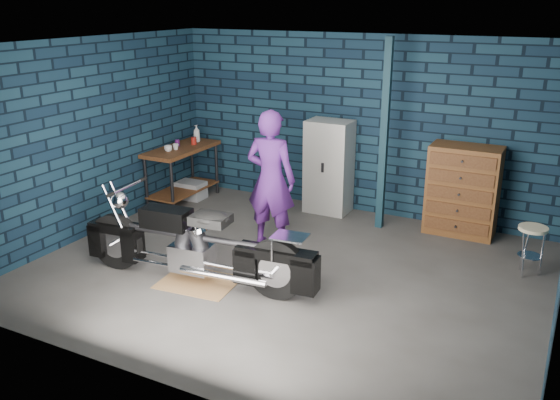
# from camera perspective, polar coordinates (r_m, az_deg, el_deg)

# --- Properties ---
(ground) EXTENTS (6.00, 6.00, 0.00)m
(ground) POSITION_cam_1_polar(r_m,az_deg,el_deg) (7.33, 0.58, -6.81)
(ground) COLOR #4F4C49
(ground) RESTS_ON ground
(room_walls) EXTENTS (6.02, 5.01, 2.71)m
(room_walls) POSITION_cam_1_polar(r_m,az_deg,el_deg) (7.22, 2.62, 8.69)
(room_walls) COLOR #0E1F30
(room_walls) RESTS_ON ground
(support_post) EXTENTS (0.10, 0.10, 2.70)m
(support_post) POSITION_cam_1_polar(r_m,az_deg,el_deg) (8.42, 9.99, 6.05)
(support_post) COLOR #112C37
(support_post) RESTS_ON ground
(workbench) EXTENTS (0.60, 1.40, 0.91)m
(workbench) POSITION_cam_1_polar(r_m,az_deg,el_deg) (9.77, -9.34, 2.44)
(workbench) COLOR brown
(workbench) RESTS_ON ground
(drip_mat) EXTENTS (0.94, 0.74, 0.01)m
(drip_mat) POSITION_cam_1_polar(r_m,az_deg,el_deg) (7.10, -7.88, -7.85)
(drip_mat) COLOR #9C7344
(drip_mat) RESTS_ON ground
(motorcycle) EXTENTS (2.55, 0.91, 1.10)m
(motorcycle) POSITION_cam_1_polar(r_m,az_deg,el_deg) (6.87, -8.08, -3.78)
(motorcycle) COLOR black
(motorcycle) RESTS_ON ground
(person) EXTENTS (0.71, 0.49, 1.85)m
(person) POSITION_cam_1_polar(r_m,az_deg,el_deg) (7.76, -0.89, 1.99)
(person) COLOR #54207A
(person) RESTS_ON ground
(storage_bin) EXTENTS (0.46, 0.33, 0.29)m
(storage_bin) POSITION_cam_1_polar(r_m,az_deg,el_deg) (9.98, -8.56, 0.96)
(storage_bin) COLOR gray
(storage_bin) RESTS_ON ground
(locker) EXTENTS (0.67, 0.48, 1.44)m
(locker) POSITION_cam_1_polar(r_m,az_deg,el_deg) (9.13, 4.70, 3.20)
(locker) COLOR beige
(locker) RESTS_ON ground
(tool_chest) EXTENTS (0.95, 0.53, 1.27)m
(tool_chest) POSITION_cam_1_polar(r_m,az_deg,el_deg) (8.63, 17.16, 0.87)
(tool_chest) COLOR brown
(tool_chest) RESTS_ON ground
(shop_stool) EXTENTS (0.35, 0.35, 0.62)m
(shop_stool) POSITION_cam_1_polar(r_m,az_deg,el_deg) (7.71, 22.93, -4.54)
(shop_stool) COLOR beige
(shop_stool) RESTS_ON ground
(cup_a) EXTENTS (0.16, 0.16, 0.10)m
(cup_a) POSITION_cam_1_polar(r_m,az_deg,el_deg) (9.40, -10.70, 4.89)
(cup_a) COLOR beige
(cup_a) RESTS_ON workbench
(cup_b) EXTENTS (0.12, 0.12, 0.09)m
(cup_b) POSITION_cam_1_polar(r_m,az_deg,el_deg) (9.50, -10.01, 5.07)
(cup_b) COLOR beige
(cup_b) RESTS_ON workbench
(mug_purple) EXTENTS (0.08, 0.08, 0.10)m
(mug_purple) POSITION_cam_1_polar(r_m,az_deg,el_deg) (9.73, -9.86, 5.44)
(mug_purple) COLOR #5E1A6A
(mug_purple) RESTS_ON workbench
(mug_red) EXTENTS (0.09, 0.09, 0.12)m
(mug_red) POSITION_cam_1_polar(r_m,az_deg,el_deg) (9.80, -8.30, 5.66)
(mug_red) COLOR #A41E15
(mug_red) RESTS_ON workbench
(bottle) EXTENTS (0.12, 0.12, 0.28)m
(bottle) POSITION_cam_1_polar(r_m,az_deg,el_deg) (9.96, -8.03, 6.36)
(bottle) COLOR gray
(bottle) RESTS_ON workbench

